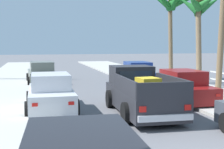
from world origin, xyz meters
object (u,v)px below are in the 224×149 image
(palm_tree_left_back, at_px, (199,11))
(pickup_truck, at_px, (140,93))
(car_left_near, at_px, (137,74))
(car_right_far, at_px, (182,87))
(car_right_near, at_px, (51,93))
(palm_tree_right_mid, at_px, (172,5))
(car_left_far, at_px, (42,73))

(palm_tree_left_back, bearing_deg, pickup_truck, -130.75)
(car_left_near, height_order, palm_tree_left_back, palm_tree_left_back)
(car_right_far, relative_size, palm_tree_left_back, 0.68)
(car_right_near, relative_size, car_right_far, 1.00)
(car_right_near, xyz_separation_m, palm_tree_right_mid, (9.64, 9.15, 4.96))
(pickup_truck, distance_m, car_right_near, 3.73)
(car_left_near, xyz_separation_m, car_right_far, (-0.16, -7.13, 0.00))
(car_left_far, bearing_deg, palm_tree_left_back, -12.04)
(car_right_near, bearing_deg, palm_tree_left_back, 33.03)
(palm_tree_left_back, bearing_deg, car_left_far, 167.96)
(car_right_near, xyz_separation_m, car_right_far, (6.14, 0.31, 0.00))
(car_right_near, bearing_deg, palm_tree_right_mid, 43.50)
(car_left_near, relative_size, car_right_far, 1.01)
(car_right_far, relative_size, palm_tree_right_mid, 0.64)
(palm_tree_right_mid, relative_size, palm_tree_left_back, 1.07)
(car_left_near, relative_size, car_left_far, 1.00)
(palm_tree_right_mid, bearing_deg, pickup_truck, -120.38)
(pickup_truck, xyz_separation_m, palm_tree_left_back, (7.13, 8.28, 4.25))
(car_left_near, xyz_separation_m, car_left_far, (-6.44, 1.74, 0.00))
(pickup_truck, relative_size, car_right_far, 1.24)
(car_left_near, bearing_deg, palm_tree_right_mid, 27.09)
(car_left_near, bearing_deg, pickup_truck, -107.81)
(car_left_far, bearing_deg, car_right_near, -89.12)
(car_left_near, distance_m, palm_tree_left_back, 6.12)
(car_left_far, distance_m, palm_tree_right_mid, 10.97)
(car_left_near, relative_size, car_right_near, 1.01)
(car_left_near, xyz_separation_m, car_right_near, (-6.30, -7.44, 0.00))
(car_left_near, height_order, car_right_far, same)
(car_left_far, xyz_separation_m, car_right_far, (6.28, -8.87, 0.00))
(car_right_far, bearing_deg, pickup_truck, -147.59)
(palm_tree_right_mid, bearing_deg, car_left_near, -152.91)
(car_left_far, height_order, car_right_far, same)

